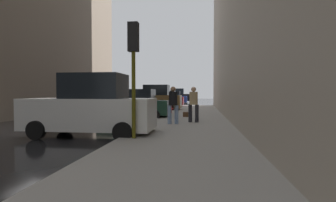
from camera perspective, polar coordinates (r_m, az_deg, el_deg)
The scene contains 13 objects.
ground_plane at distance 12.35m, azimuth -25.24°, elevation -5.69°, with size 120.00×120.00×0.00m, color black.
sidewalk at distance 10.46m, azimuth 3.93°, elevation -6.44°, with size 4.00×40.00×0.15m, color gray.
parked_white_van at distance 9.86m, azimuth -16.37°, elevation -1.41°, with size 4.60×2.06×2.25m.
parked_dark_green_sedan at distance 16.02m, azimuth -7.06°, elevation -0.80°, with size 4.21×2.09×1.79m.
parked_bronze_suv at distance 22.59m, azimuth -2.87°, elevation 0.44°, with size 4.64×2.13×2.25m.
parked_red_hatchback at distance 28.74m, azimuth -0.70°, elevation 0.37°, with size 4.23×2.12×1.79m.
parked_blue_sedan at distance 35.88m, azimuth 0.87°, elevation 0.65°, with size 4.26×2.18×1.79m.
parked_black_suv at distance 42.32m, azimuth 1.83°, elevation 1.08°, with size 4.63×2.12×2.25m.
fire_hydrant at distance 18.45m, azimuth 0.52°, elevation -1.53°, with size 0.42×0.22×0.70m.
traffic_light at distance 8.32m, azimuth -7.52°, elevation 9.98°, with size 0.32×0.32×3.60m.
pedestrian_in_tan_coat at distance 12.68m, azimuth 5.59°, elevation -0.32°, with size 0.51×0.42×1.71m.
pedestrian_in_jeans at distance 11.95m, azimuth 1.11°, elevation -0.44°, with size 0.53×0.49×1.71m.
duffel_bag at distance 15.65m, azimuth 3.89°, elevation -2.90°, with size 0.32×0.44×0.28m.
Camera 1 is at (6.58, -10.33, 1.58)m, focal length 28.00 mm.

